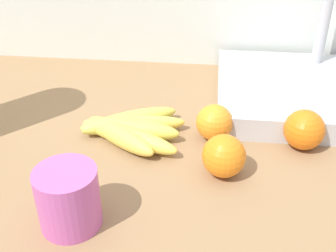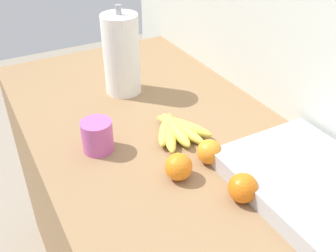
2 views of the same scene
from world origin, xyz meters
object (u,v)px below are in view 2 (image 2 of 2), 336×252
(orange_back_left, at_px, (243,188))
(sink_basin, at_px, (317,185))
(paper_towel_roll, at_px, (121,55))
(mug, at_px, (97,136))
(banana_bunch, at_px, (175,129))
(orange_right, at_px, (209,152))
(orange_center, at_px, (178,167))

(orange_back_left, bearing_deg, sink_basin, 67.89)
(paper_towel_roll, relative_size, mug, 3.36)
(banana_bunch, height_order, orange_back_left, orange_back_left)
(orange_back_left, distance_m, mug, 0.41)
(orange_right, relative_size, orange_center, 0.95)
(paper_towel_roll, bearing_deg, orange_right, 4.63)
(sink_basin, bearing_deg, orange_center, -128.59)
(orange_right, distance_m, paper_towel_roll, 0.48)
(orange_right, height_order, orange_center, orange_center)
(mug, bearing_deg, sink_basin, 43.30)
(banana_bunch, bearing_deg, orange_back_left, 1.10)
(banana_bunch, bearing_deg, sink_basin, 24.64)
(sink_basin, xyz_separation_m, mug, (-0.41, -0.38, 0.02))
(orange_back_left, xyz_separation_m, sink_basin, (0.07, 0.16, -0.01))
(orange_right, relative_size, paper_towel_roll, 0.22)
(orange_back_left, bearing_deg, mug, -147.12)
(orange_back_left, height_order, orange_center, same)
(orange_back_left, distance_m, orange_right, 0.15)
(orange_right, bearing_deg, mug, -129.31)
(banana_bunch, xyz_separation_m, sink_basin, (0.37, 0.17, 0.01))
(orange_back_left, bearing_deg, banana_bunch, -178.90)
(banana_bunch, distance_m, orange_center, 0.19)
(paper_towel_roll, distance_m, sink_basin, 0.72)
(banana_bunch, relative_size, mug, 2.21)
(orange_back_left, relative_size, orange_right, 1.07)
(orange_center, relative_size, paper_towel_roll, 0.23)
(banana_bunch, distance_m, orange_back_left, 0.30)
(orange_center, distance_m, sink_basin, 0.32)
(sink_basin, bearing_deg, paper_towel_roll, -164.44)
(orange_back_left, relative_size, sink_basin, 0.16)
(banana_bunch, xyz_separation_m, mug, (-0.04, -0.21, 0.03))
(orange_center, xyz_separation_m, sink_basin, (0.20, 0.25, -0.01))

